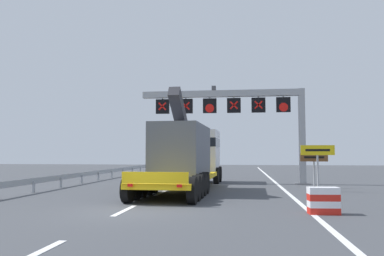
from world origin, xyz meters
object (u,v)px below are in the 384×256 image
at_px(overhead_lane_gantry, 240,108).
at_px(crash_barrier_striped, 323,201).
at_px(exit_sign_yellow, 318,156).
at_px(tourist_info_sign_brown, 314,161).
at_px(heavy_haul_truck_yellow, 190,154).

bearing_deg(overhead_lane_gantry, crash_barrier_striped, -77.66).
bearing_deg(exit_sign_yellow, overhead_lane_gantry, 130.74).
height_order(overhead_lane_gantry, tourist_info_sign_brown, overhead_lane_gantry).
xyz_separation_m(exit_sign_yellow, crash_barrier_striped, (-1.35, -7.94, -1.48)).
relative_size(overhead_lane_gantry, heavy_haul_truck_yellow, 0.80).
relative_size(heavy_haul_truck_yellow, exit_sign_yellow, 5.69).
distance_m(overhead_lane_gantry, tourist_info_sign_brown, 6.27).
relative_size(tourist_info_sign_brown, crash_barrier_striped, 1.99).
distance_m(overhead_lane_gantry, crash_barrier_striped, 13.87).
bearing_deg(heavy_haul_truck_yellow, tourist_info_sign_brown, 4.63).
height_order(heavy_haul_truck_yellow, crash_barrier_striped, heavy_haul_truck_yellow).
distance_m(exit_sign_yellow, crash_barrier_striped, 8.19).
bearing_deg(tourist_info_sign_brown, exit_sign_yellow, -94.70).
height_order(heavy_haul_truck_yellow, exit_sign_yellow, heavy_haul_truck_yellow).
relative_size(overhead_lane_gantry, crash_barrier_striped, 10.92).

